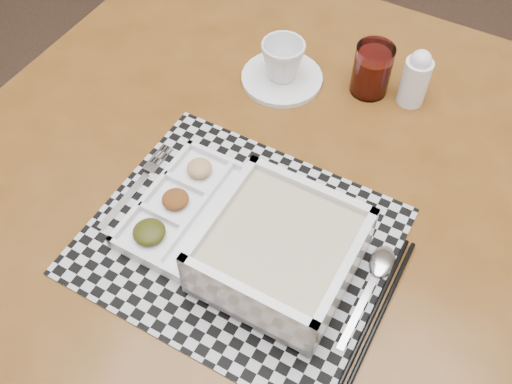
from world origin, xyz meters
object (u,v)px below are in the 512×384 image
at_px(cup, 283,60).
at_px(dining_table, 275,218).
at_px(serving_tray, 269,248).
at_px(creamer_bottle, 416,78).
at_px(juice_glass, 372,71).

bearing_deg(cup, dining_table, -61.01).
distance_m(serving_tray, creamer_bottle, 0.42).
height_order(dining_table, cup, cup).
bearing_deg(juice_glass, dining_table, -103.49).
relative_size(serving_tray, juice_glass, 3.69).
xyz_separation_m(dining_table, cup, (-0.09, 0.24, 0.13)).
bearing_deg(serving_tray, creamer_bottle, 76.20).
height_order(juice_glass, creamer_bottle, creamer_bottle).
bearing_deg(serving_tray, juice_glass, 86.56).
xyz_separation_m(cup, creamer_bottle, (0.23, 0.04, 0.01)).
distance_m(cup, creamer_bottle, 0.23).
relative_size(dining_table, juice_glass, 12.60).
bearing_deg(cup, serving_tray, -61.81).
bearing_deg(dining_table, serving_tray, -72.08).
bearing_deg(serving_tray, cup, 109.41).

